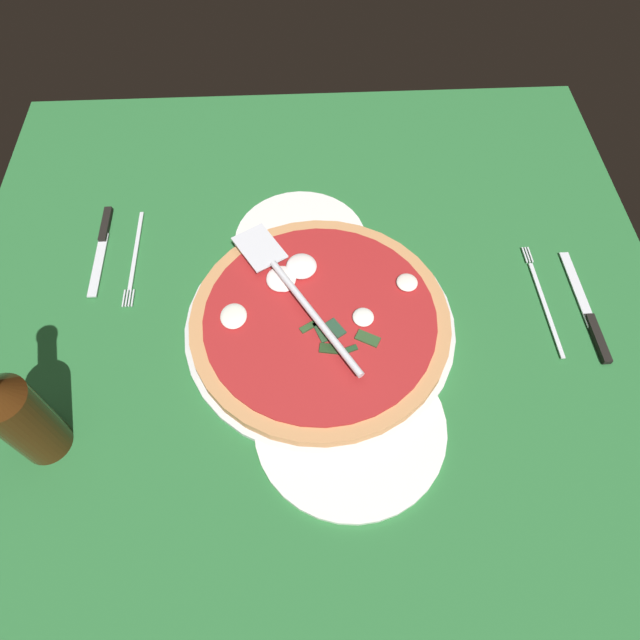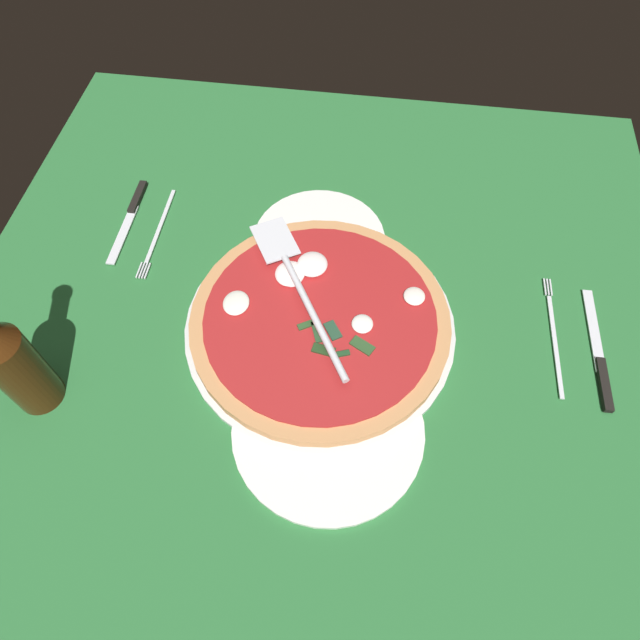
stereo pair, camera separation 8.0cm
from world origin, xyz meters
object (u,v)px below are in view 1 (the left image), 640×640
object	(u,v)px
beer_bottle	(16,413)
place_setting_near	(565,308)
dinner_plate_left	(350,426)
dinner_plate_right	(301,241)
pizza	(319,319)
pizza_server	(293,289)
place_setting_far	(118,251)

from	to	relation	value
beer_bottle	place_setting_near	bearing A→B (deg)	-76.50
dinner_plate_left	dinner_plate_right	size ratio (longest dim) A/B	1.19
dinner_plate_right	beer_bottle	world-z (taller)	beer_bottle
dinner_plate_right	pizza	distance (cm)	16.24
pizza_server	place_setting_near	xyz separation A→B (cm)	(-2.16, -39.99, -4.34)
pizza	beer_bottle	bearing A→B (deg)	114.31
beer_bottle	dinner_plate_left	bearing A→B (deg)	-89.54
pizza	dinner_plate_left	bearing A→B (deg)	-168.09
place_setting_near	pizza	bearing A→B (deg)	90.55
dinner_plate_left	dinner_plate_right	world-z (taller)	same
pizza	pizza_server	size ratio (longest dim) A/B	1.36
dinner_plate_left	place_setting_near	distance (cm)	37.18
place_setting_far	beer_bottle	bearing A→B (deg)	-8.16
beer_bottle	dinner_plate_right	bearing A→B (deg)	-45.98
pizza	pizza_server	world-z (taller)	pizza_server
dinner_plate_right	place_setting_far	distance (cm)	28.80
dinner_plate_right	pizza_server	size ratio (longest dim) A/B	0.77
dinner_plate_left	beer_bottle	size ratio (longest dim) A/B	1.02
place_setting_near	pizza_server	bearing A→B (deg)	85.47
pizza	beer_bottle	xyz separation A→B (cm)	(-15.96, 35.35, 7.52)
dinner_plate_left	beer_bottle	world-z (taller)	beer_bottle
pizza_server	place_setting_far	size ratio (longest dim) A/B	1.29
pizza	pizza_server	bearing A→B (deg)	46.33
place_setting_near	place_setting_far	xyz separation A→B (cm)	(14.06, 67.47, -0.01)
place_setting_near	dinner_plate_right	bearing A→B (deg)	67.69
dinner_plate_left	pizza_server	distance (cm)	20.71
dinner_plate_left	pizza	xyz separation A→B (cm)	(15.65, 3.30, 1.53)
pizza_server	beer_bottle	world-z (taller)	beer_bottle
dinner_plate_right	place_setting_near	bearing A→B (deg)	-110.88
pizza	place_setting_near	bearing A→B (deg)	-88.02
pizza_server	beer_bottle	xyz separation A→B (cm)	(-19.39, 31.76, 4.85)
dinner_plate_left	place_setting_far	size ratio (longest dim) A/B	1.18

